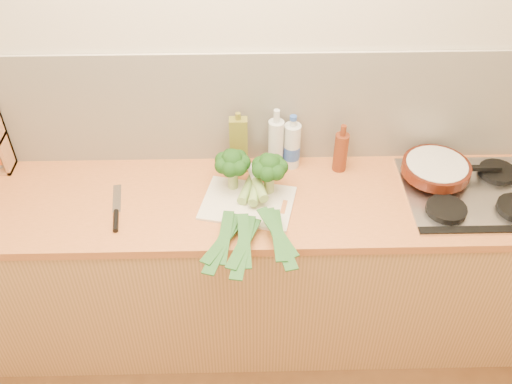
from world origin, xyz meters
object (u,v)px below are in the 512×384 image
skillet (437,168)px  gas_hob (473,193)px  chopping_board (248,203)px  chefs_knife (116,215)px

skillet → gas_hob: bearing=-38.3°
gas_hob → chopping_board: gas_hob is taller
gas_hob → skillet: (-0.14, 0.11, 0.05)m
chopping_board → gas_hob: bearing=15.2°
gas_hob → chopping_board: bearing=-177.9°
gas_hob → skillet: skillet is taller
gas_hob → skillet: 0.19m
gas_hob → chopping_board: (-0.98, -0.04, -0.01)m
skillet → chopping_board: bearing=-169.4°
chopping_board → chefs_knife: chefs_knife is taller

